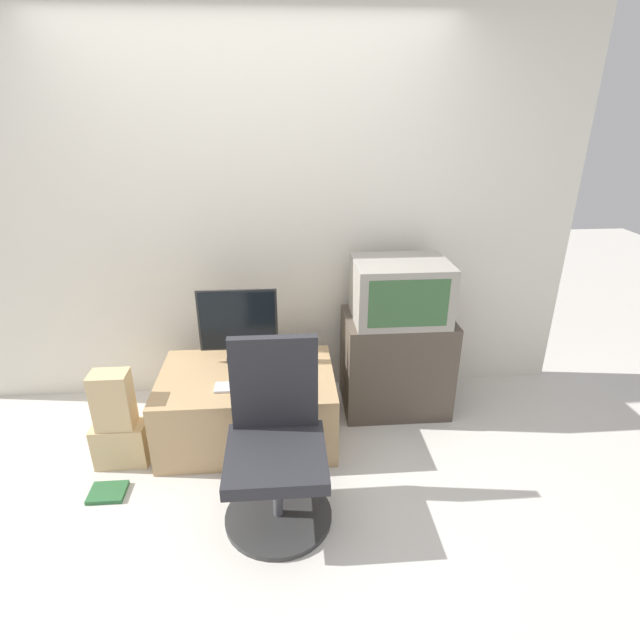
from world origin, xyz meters
The scene contains 12 objects.
ground_plane centered at (0.00, 0.00, 0.00)m, with size 12.00×12.00×0.00m, color beige.
wall_back centered at (0.00, 1.32, 1.30)m, with size 4.40×0.05×2.60m.
desk centered at (-0.07, 0.70, 0.22)m, with size 1.08×0.73×0.45m.
side_stand centered at (0.93, 0.98, 0.34)m, with size 0.71×0.50×0.68m.
main_monitor centered at (-0.12, 0.88, 0.69)m, with size 0.50×0.18×0.49m.
keyboard centered at (-0.08, 0.54, 0.45)m, with size 0.33×0.11×0.01m.
mouse centered at (0.14, 0.57, 0.46)m, with size 0.05×0.04×0.03m.
crt_tv centered at (0.92, 0.95, 0.88)m, with size 0.60×0.47×0.39m.
office_chair centered at (0.11, 0.03, 0.38)m, with size 0.55×0.55×0.94m.
cardboard_box_lower centered at (-0.81, 0.48, 0.13)m, with size 0.30×0.16×0.27m.
cardboard_box_upper centered at (-0.81, 0.48, 0.44)m, with size 0.21×0.15×0.35m.
book centered at (-0.83, 0.21, 0.01)m, with size 0.19×0.16×0.02m.
Camera 1 is at (0.17, -2.01, 1.99)m, focal length 28.00 mm.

